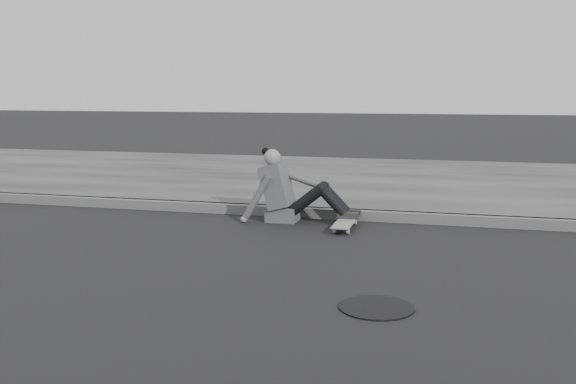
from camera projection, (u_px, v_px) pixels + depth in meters
The scene contains 6 objects.
ground at pixel (257, 275), 5.41m from camera, with size 80.00×80.00×0.00m, color black.
curb at pixel (320, 213), 7.87m from camera, with size 24.00×0.16×0.12m, color #535353.
sidewalk at pixel (357, 180), 10.75m from camera, with size 24.00×6.00×0.12m, color #3A3A3A.
manhole at pixel (376, 307), 4.59m from camera, with size 0.54×0.54×0.01m, color black.
skateboard at pixel (345, 223), 7.24m from camera, with size 0.20×0.78×0.09m.
seated_woman at pixel (288, 191), 7.61m from camera, with size 1.38×0.46×0.88m.
Camera 1 is at (1.59, -5.00, 1.54)m, focal length 40.00 mm.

